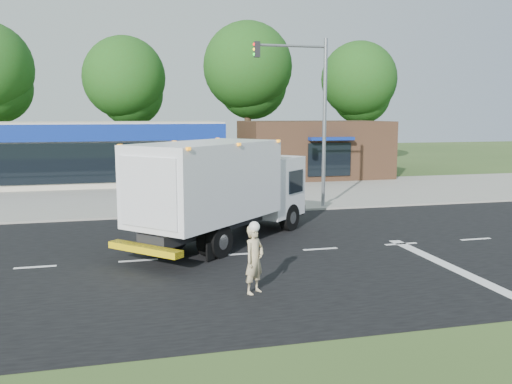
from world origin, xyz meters
TOP-DOWN VIEW (x-y plane):
  - ground at (0.00, 0.00)m, footprint 120.00×120.00m
  - road_asphalt at (0.00, 0.00)m, footprint 60.00×14.00m
  - sidewalk at (0.00, 8.20)m, footprint 60.00×2.40m
  - parking_apron at (0.00, 14.00)m, footprint 60.00×9.00m
  - lane_markings at (1.35, -1.35)m, footprint 55.20×7.00m
  - ems_box_truck at (-3.04, 1.73)m, footprint 7.60×7.45m
  - emergency_worker at (-3.22, -3.81)m, footprint 0.76×0.73m
  - retail_strip_mall at (-9.00, 19.93)m, footprint 18.00×6.20m
  - brown_storefront at (7.00, 19.98)m, footprint 10.00×6.70m
  - traffic_signal_pole at (2.35, 7.60)m, footprint 3.51×0.25m
  - background_trees at (-0.85, 28.16)m, footprint 36.77×7.39m

SIDE VIEW (x-z plane):
  - ground at x=0.00m, z-range 0.00..0.00m
  - road_asphalt at x=0.00m, z-range -0.01..0.01m
  - parking_apron at x=0.00m, z-range 0.00..0.02m
  - lane_markings at x=1.35m, z-range 0.01..0.02m
  - sidewalk at x=0.00m, z-range 0.00..0.12m
  - emergency_worker at x=-3.22m, z-range -0.02..1.85m
  - brown_storefront at x=7.00m, z-range 0.00..4.00m
  - retail_strip_mall at x=-9.00m, z-range 0.01..4.01m
  - ems_box_truck at x=-3.04m, z-range 0.28..3.89m
  - traffic_signal_pole at x=2.35m, z-range 0.92..8.92m
  - background_trees at x=-0.85m, z-range 1.33..13.43m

